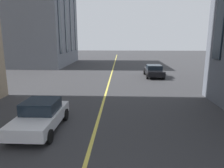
# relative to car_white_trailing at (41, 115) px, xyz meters

# --- Properties ---
(lane_centre_line) EXTENTS (80.00, 0.16, 0.01)m
(lane_centre_line) POSITION_rel_car_white_trailing_xyz_m (7.04, -2.60, -0.70)
(lane_centre_line) COLOR #D8C64C
(lane_centre_line) RESTS_ON ground_plane
(car_white_trailing) EXTENTS (3.90, 1.89, 1.40)m
(car_white_trailing) POSITION_rel_car_white_trailing_xyz_m (0.00, 0.00, 0.00)
(car_white_trailing) COLOR silver
(car_white_trailing) RESTS_ON ground_plane
(car_black_parked_a) EXTENTS (4.40, 1.95, 1.37)m
(car_black_parked_a) POSITION_rel_car_white_trailing_xyz_m (14.40, -7.50, 0.00)
(car_black_parked_a) COLOR black
(car_black_parked_a) RESTS_ON ground_plane
(building_left_far) EXTENTS (13.55, 12.87, 15.34)m
(building_left_far) POSITION_rel_car_white_trailing_xyz_m (25.69, 11.27, 6.97)
(building_left_far) COLOR slate
(building_left_far) RESTS_ON ground_plane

